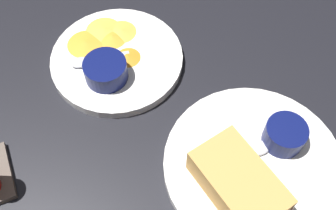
# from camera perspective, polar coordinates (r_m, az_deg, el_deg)

# --- Properties ---
(ground_plane) EXTENTS (1.10, 1.10, 0.03)m
(ground_plane) POSITION_cam_1_polar(r_m,az_deg,el_deg) (0.60, 4.26, -10.91)
(ground_plane) COLOR black
(plate_sandwich_main) EXTENTS (0.26, 0.26, 0.02)m
(plate_sandwich_main) POSITION_cam_1_polar(r_m,az_deg,el_deg) (0.59, 12.13, -8.46)
(plate_sandwich_main) COLOR white
(plate_sandwich_main) RESTS_ON ground_plane
(sandwich_half_near) EXTENTS (0.14, 0.10, 0.05)m
(sandwich_half_near) POSITION_cam_1_polar(r_m,az_deg,el_deg) (0.54, 10.01, -10.97)
(sandwich_half_near) COLOR tan
(sandwich_half_near) RESTS_ON plate_sandwich_main
(ramekin_dark_sauce) EXTENTS (0.06, 0.06, 0.04)m
(ramekin_dark_sauce) POSITION_cam_1_polar(r_m,az_deg,el_deg) (0.60, 16.21, -3.75)
(ramekin_dark_sauce) COLOR #0C144C
(ramekin_dark_sauce) RESTS_ON plate_sandwich_main
(spoon_by_dark_ramekin) EXTENTS (0.02, 0.10, 0.01)m
(spoon_by_dark_ramekin) POSITION_cam_1_polar(r_m,az_deg,el_deg) (0.59, 11.81, -6.32)
(spoon_by_dark_ramekin) COLOR silver
(spoon_by_dark_ramekin) RESTS_ON plate_sandwich_main
(plate_chips_companion) EXTENTS (0.22, 0.22, 0.02)m
(plate_chips_companion) POSITION_cam_1_polar(r_m,az_deg,el_deg) (0.69, -7.30, 6.48)
(plate_chips_companion) COLOR white
(plate_chips_companion) RESTS_ON ground_plane
(ramekin_light_gravy) EXTENTS (0.07, 0.07, 0.03)m
(ramekin_light_gravy) POSITION_cam_1_polar(r_m,az_deg,el_deg) (0.64, -8.93, 4.99)
(ramekin_light_gravy) COLOR #0C144C
(ramekin_light_gravy) RESTS_ON plate_chips_companion
(spoon_by_gravy_ramekin) EXTENTS (0.03, 0.10, 0.01)m
(spoon_by_gravy_ramekin) POSITION_cam_1_polar(r_m,az_deg,el_deg) (0.68, -11.38, 6.20)
(spoon_by_gravy_ramekin) COLOR silver
(spoon_by_gravy_ramekin) RESTS_ON plate_chips_companion
(plantain_chip_scatter) EXTENTS (0.16, 0.14, 0.01)m
(plantain_chip_scatter) POSITION_cam_1_polar(r_m,az_deg,el_deg) (0.70, -8.81, 8.76)
(plantain_chip_scatter) COLOR gold
(plantain_chip_scatter) RESTS_ON plate_chips_companion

